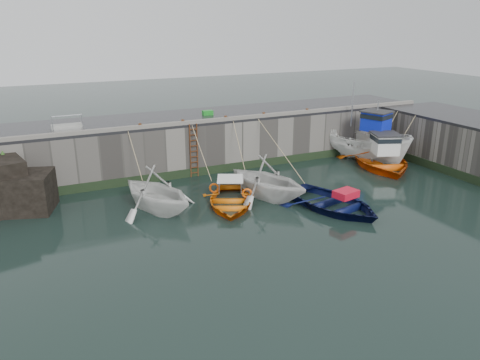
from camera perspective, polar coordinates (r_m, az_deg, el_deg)
name	(u,v)px	position (r m, az deg, el deg)	size (l,w,h in m)	color
ground	(316,235)	(20.73, 9.30, -6.65)	(120.00, 120.00, 0.00)	black
quay_back	(209,139)	(30.72, -3.77, 4.96)	(30.00, 5.00, 3.00)	slate
road_back	(209,115)	(30.39, -3.83, 7.86)	(30.00, 5.00, 0.16)	black
kerb_back	(223,119)	(28.22, -2.06, 7.41)	(30.00, 0.30, 0.20)	slate
algae_back	(225,168)	(28.80, -1.84, 1.46)	(30.00, 0.08, 0.50)	black
algae_right	(464,176)	(30.20, 25.66, 0.39)	(0.08, 15.00, 0.50)	black
ladder	(194,151)	(27.68, -5.64, 3.56)	(0.51, 0.08, 3.20)	#3F1E0F
boat_near_white	(157,210)	(23.49, -10.08, -3.57)	(4.14, 4.80, 2.53)	silver
boat_near_white_rope	(141,189)	(26.53, -12.03, -1.06)	(0.04, 3.10, 3.10)	tan
boat_near_blue	(230,205)	(23.71, -1.19, -3.05)	(3.29, 4.61, 0.95)	orange
boat_near_blue_rope	(203,183)	(27.04, -4.52, -0.31)	(0.04, 3.73, 3.10)	tan
boat_near_blacktrim	(267,197)	(24.78, 3.27, -2.09)	(4.23, 4.90, 2.58)	silver
boat_near_blacktrim_rope	(237,177)	(27.93, -0.37, 0.38)	(0.04, 3.59, 3.10)	tan
boat_near_navy	(332,208)	(23.75, 11.14, -3.39)	(3.88, 5.43, 1.12)	#091038
boat_near_navy_rope	(280,179)	(27.74, 4.95, 0.18)	(0.04, 5.84, 3.10)	tan
boat_far_white	(366,145)	(32.18, 15.12, 4.14)	(4.57, 6.82, 5.46)	white
boat_far_orange	(380,160)	(31.24, 16.70, 2.40)	(6.71, 7.77, 4.35)	#DC540B
fish_crate	(208,113)	(30.12, -3.97, 8.18)	(0.65, 0.40, 0.28)	#198922
railing	(67,127)	(27.17, -20.33, 6.03)	(1.60, 1.05, 1.00)	#A5A8AD
bollard_a	(140,126)	(26.78, -12.09, 6.47)	(0.18, 0.18, 0.28)	#3F1E0F
bollard_b	(183,122)	(27.44, -6.98, 7.04)	(0.18, 0.18, 0.28)	#3F1E0F
bollard_c	(226,118)	(28.38, -1.77, 7.56)	(0.18, 0.18, 0.28)	#3F1E0F
bollard_d	(264,115)	(29.49, 2.91, 7.97)	(0.18, 0.18, 0.28)	#3F1E0F
bollard_e	(307,111)	(31.11, 8.17, 8.38)	(0.18, 0.18, 0.28)	#3F1E0F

